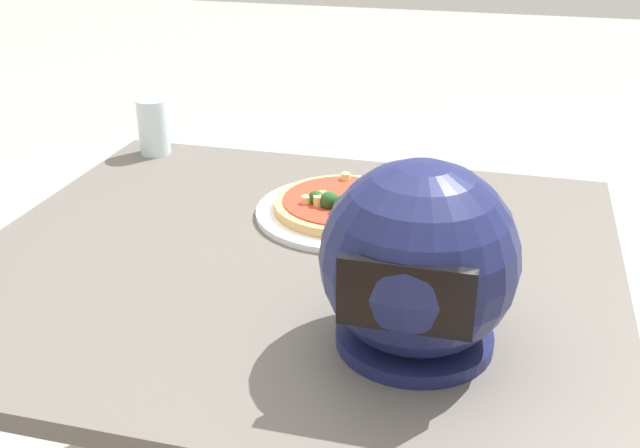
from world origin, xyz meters
TOP-DOWN VIEW (x-y plane):
  - dining_table at (0.00, 0.00)m, footprint 1.08×0.97m
  - pizza_plate at (-0.05, -0.18)m, footprint 0.34×0.34m
  - pizza at (-0.05, -0.18)m, footprint 0.27×0.27m
  - motorcycle_helmet at (-0.24, 0.21)m, footprint 0.26×0.26m
  - drinking_glass at (0.45, -0.41)m, footprint 0.07×0.07m

SIDE VIEW (x-z plane):
  - dining_table at x=0.00m, z-range 0.29..1.03m
  - pizza_plate at x=-0.05m, z-range 0.74..0.75m
  - pizza at x=-0.05m, z-range 0.74..0.79m
  - drinking_glass at x=0.45m, z-range 0.74..0.87m
  - motorcycle_helmet at x=-0.24m, z-range 0.74..1.00m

